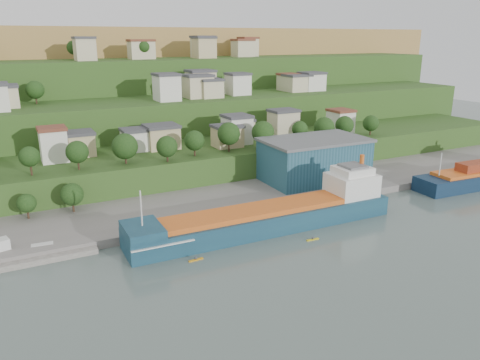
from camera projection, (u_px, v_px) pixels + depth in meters
ground at (273, 245)px, 102.44m from camera, size 500.00×500.00×0.00m
quay at (283, 195)px, 134.99m from camera, size 220.00×26.00×4.00m
hillside at (108, 124)px, 245.93m from camera, size 360.00×210.11×96.00m
cargo_ship_near at (273, 217)px, 110.74m from camera, size 66.14×11.40×16.97m
warehouse at (314, 159)px, 140.65m from camera, size 31.38×19.62×12.80m
dinghy at (42, 246)px, 98.20m from camera, size 4.48×2.00×0.87m
kayak_orange at (196, 259)px, 95.30m from camera, size 3.19×0.77×0.79m
kayak_yellow at (313, 239)px, 104.90m from camera, size 3.08×0.70×0.76m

